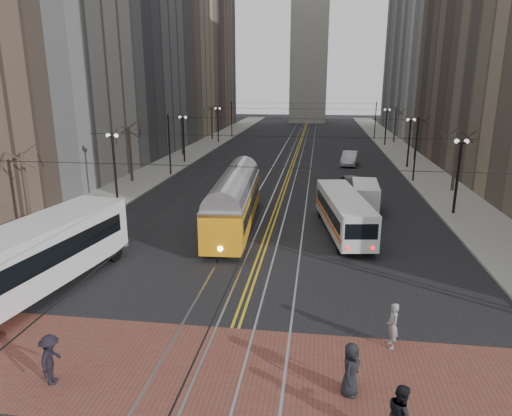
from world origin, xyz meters
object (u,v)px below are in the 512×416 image
(rear_bus, at_px, (343,214))
(pedestrian_d, at_px, (51,359))
(cargo_van, at_px, (365,197))
(sedan_grey, at_px, (352,185))
(transit_bus, at_px, (19,268))
(pedestrian_b, at_px, (393,326))
(pedestrian_a, at_px, (351,369))
(pedestrian_c, at_px, (401,414))
(streetcar, at_px, (235,206))
(sedan_silver, at_px, (350,158))

(rear_bus, height_order, pedestrian_d, rear_bus)
(cargo_van, xyz_separation_m, sedan_grey, (-0.67, 5.54, -0.27))
(transit_bus, height_order, pedestrian_b, transit_bus)
(pedestrian_d, bearing_deg, pedestrian_b, -80.57)
(cargo_van, height_order, pedestrian_d, cargo_van)
(rear_bus, xyz_separation_m, pedestrian_a, (-0.51, -16.89, -0.39))
(pedestrian_c, bearing_deg, pedestrian_b, -14.00)
(transit_bus, height_order, cargo_van, transit_bus)
(pedestrian_a, xyz_separation_m, pedestrian_b, (1.76, 3.04, -0.01))
(streetcar, height_order, cargo_van, streetcar)
(streetcar, bearing_deg, transit_bus, -125.06)
(rear_bus, bearing_deg, pedestrian_b, -93.43)
(streetcar, relative_size, pedestrian_c, 7.15)
(pedestrian_c, distance_m, pedestrian_d, 11.31)
(sedan_silver, bearing_deg, streetcar, -100.58)
(streetcar, xyz_separation_m, sedan_grey, (8.79, 11.21, -0.73))
(sedan_grey, xyz_separation_m, pedestrian_b, (-0.04, -25.25, 0.07))
(sedan_silver, distance_m, pedestrian_a, 43.86)
(pedestrian_a, height_order, pedestrian_d, pedestrian_a)
(rear_bus, xyz_separation_m, sedan_silver, (2.03, 26.90, -0.49))
(streetcar, relative_size, cargo_van, 2.65)
(transit_bus, distance_m, pedestrian_a, 15.41)
(transit_bus, relative_size, pedestrian_a, 7.46)
(streetcar, height_order, pedestrian_a, streetcar)
(cargo_van, distance_m, pedestrian_c, 24.74)
(pedestrian_d, bearing_deg, transit_bus, 32.75)
(sedan_silver, xyz_separation_m, pedestrian_a, (-2.54, -43.78, 0.09))
(pedestrian_b, bearing_deg, sedan_silver, 170.98)
(sedan_grey, bearing_deg, pedestrian_a, -102.16)
(sedan_silver, height_order, pedestrian_d, pedestrian_d)
(pedestrian_b, bearing_deg, rear_bus, 177.24)
(pedestrian_a, bearing_deg, streetcar, 42.04)
(streetcar, xyz_separation_m, cargo_van, (9.46, 5.67, -0.46))
(pedestrian_b, height_order, pedestrian_d, pedestrian_b)
(cargo_van, xyz_separation_m, pedestrian_a, (-2.48, -22.75, -0.19))
(sedan_grey, bearing_deg, streetcar, -136.63)
(pedestrian_c, bearing_deg, cargo_van, -11.11)
(sedan_grey, xyz_separation_m, pedestrian_a, (-1.80, -28.29, 0.08))
(streetcar, distance_m, sedan_silver, 28.36)
(transit_bus, relative_size, rear_bus, 1.35)
(transit_bus, height_order, rear_bus, transit_bus)
(pedestrian_c, relative_size, pedestrian_d, 1.04)
(sedan_silver, bearing_deg, transit_bus, -104.67)
(cargo_van, distance_m, pedestrian_b, 19.72)
(transit_bus, height_order, pedestrian_a, transit_bus)
(transit_bus, xyz_separation_m, streetcar, (7.72, 12.54, -0.13))
(sedan_grey, relative_size, pedestrian_c, 2.66)
(streetcar, distance_m, cargo_van, 11.04)
(sedan_silver, xyz_separation_m, pedestrian_b, (-0.78, -40.74, 0.08))
(pedestrian_b, bearing_deg, transit_bus, -103.12)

